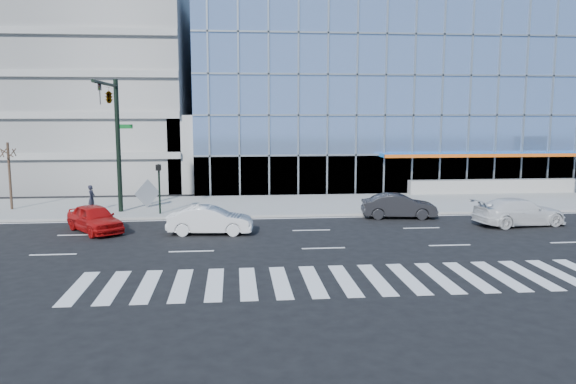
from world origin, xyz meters
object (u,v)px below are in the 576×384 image
(pedestrian, at_px, (92,198))
(red_sedan, at_px, (95,218))
(white_suv, at_px, (519,212))
(tilted_panel, at_px, (147,193))
(ped_signal_post, at_px, (159,181))
(traffic_signal, at_px, (112,113))
(dark_sedan, at_px, (399,206))
(street_tree_near, at_px, (8,152))
(white_sedan, at_px, (210,220))

(pedestrian, bearing_deg, red_sedan, -157.01)
(white_suv, xyz_separation_m, tilted_panel, (-21.21, 7.10, 0.32))
(ped_signal_post, xyz_separation_m, tilted_panel, (-1.08, 2.40, -1.07))
(traffic_signal, xyz_separation_m, dark_sedan, (16.63, -1.57, -5.45))
(pedestrian, xyz_separation_m, tilted_panel, (3.24, 0.92, 0.12))
(tilted_panel, bearing_deg, ped_signal_post, -104.23)
(pedestrian, bearing_deg, street_tree_near, 86.35)
(white_sedan, distance_m, pedestrian, 10.14)
(ped_signal_post, distance_m, street_tree_near, 9.97)
(white_suv, xyz_separation_m, white_sedan, (-16.92, -0.60, -0.04))
(tilted_panel, bearing_deg, pedestrian, 157.44)
(red_sedan, xyz_separation_m, tilted_panel, (1.71, 6.68, 0.35))
(street_tree_near, distance_m, tilted_panel, 8.85)
(dark_sedan, bearing_deg, street_tree_near, 85.97)
(red_sedan, bearing_deg, dark_sedan, -27.56)
(pedestrian, bearing_deg, ped_signal_post, -100.82)
(street_tree_near, distance_m, pedestrian, 6.00)
(ped_signal_post, height_order, tilted_panel, ped_signal_post)
(traffic_signal, height_order, pedestrian, traffic_signal)
(white_suv, xyz_separation_m, red_sedan, (-22.92, 0.42, -0.03))
(white_suv, distance_m, pedestrian, 25.22)
(street_tree_near, relative_size, red_sedan, 1.00)
(white_sedan, distance_m, tilted_panel, 8.82)
(street_tree_near, distance_m, dark_sedan, 24.25)
(traffic_signal, distance_m, tilted_panel, 5.97)
(traffic_signal, distance_m, red_sedan, 6.71)
(white_sedan, distance_m, red_sedan, 6.09)
(dark_sedan, xyz_separation_m, pedestrian, (-18.45, 3.42, 0.23))
(tilted_panel, bearing_deg, traffic_signal, -155.48)
(ped_signal_post, relative_size, street_tree_near, 0.71)
(ped_signal_post, bearing_deg, white_suv, -13.14)
(white_suv, bearing_deg, red_sedan, 81.13)
(white_suv, height_order, red_sedan, white_suv)
(white_suv, relative_size, red_sedan, 1.22)
(white_sedan, xyz_separation_m, red_sedan, (-6.00, 1.02, 0.01))
(dark_sedan, bearing_deg, traffic_signal, 91.36)
(red_sedan, xyz_separation_m, pedestrian, (-1.53, 5.76, 0.23))
(traffic_signal, height_order, street_tree_near, traffic_signal)
(street_tree_near, height_order, white_sedan, street_tree_near)
(street_tree_near, relative_size, white_sedan, 0.98)
(street_tree_near, xyz_separation_m, tilted_panel, (8.42, -0.15, -2.71))
(white_sedan, xyz_separation_m, dark_sedan, (10.92, 3.35, 0.00))
(red_sedan, relative_size, tilted_panel, 3.25)
(traffic_signal, bearing_deg, dark_sedan, -5.39)
(white_sedan, relative_size, dark_sedan, 1.00)
(ped_signal_post, relative_size, red_sedan, 0.71)
(ped_signal_post, bearing_deg, traffic_signal, -171.48)
(red_sedan, bearing_deg, traffic_signal, 50.28)
(traffic_signal, xyz_separation_m, white_sedan, (5.71, -4.92, -5.45))
(traffic_signal, height_order, white_sedan, traffic_signal)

